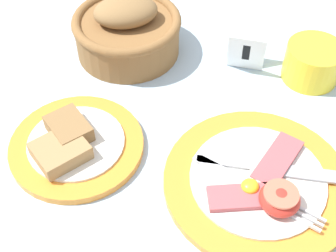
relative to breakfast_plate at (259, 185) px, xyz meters
name	(u,v)px	position (x,y,z in m)	size (l,w,h in m)	color
ground_plane	(178,179)	(-0.11, 0.01, -0.01)	(3.00, 3.00, 0.00)	#A3BCD1
breakfast_plate	(259,185)	(0.00, 0.00, 0.00)	(0.25, 0.25, 0.04)	orange
bread_plate	(74,144)	(-0.26, 0.04, 0.00)	(0.19, 0.19, 0.04)	orange
sugar_cup	(313,62)	(0.09, 0.23, 0.02)	(0.09, 0.09, 0.06)	yellow
bread_basket	(127,30)	(-0.22, 0.27, 0.03)	(0.18, 0.18, 0.10)	brown
number_card	(247,49)	(-0.01, 0.25, 0.03)	(0.07, 0.05, 0.07)	white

